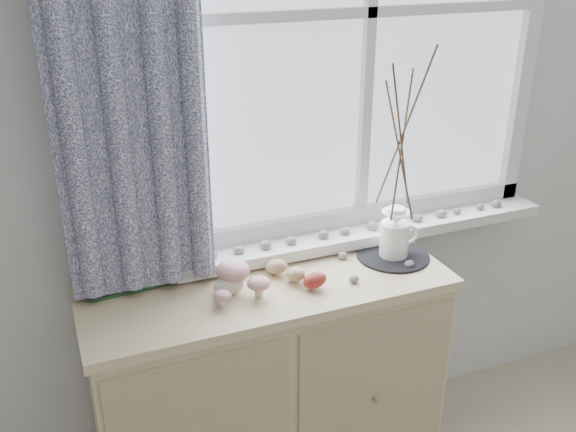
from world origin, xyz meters
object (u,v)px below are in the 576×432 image
object	(u,v)px
toadstool_cluster	(238,277)
twig_pitcher	(402,138)
sideboard	(270,389)
botanical_book	(127,262)

from	to	relation	value
toadstool_cluster	twig_pitcher	xyz separation A→B (m)	(0.58, 0.03, 0.37)
sideboard	toadstool_cluster	xyz separation A→B (m)	(-0.11, -0.02, 0.48)
botanical_book	sideboard	bearing A→B (deg)	-19.84
toadstool_cluster	twig_pitcher	distance (m)	0.69
twig_pitcher	botanical_book	bearing A→B (deg)	-172.06
toadstool_cluster	twig_pitcher	bearing A→B (deg)	3.25
twig_pitcher	toadstool_cluster	bearing A→B (deg)	-161.98
botanical_book	toadstool_cluster	size ratio (longest dim) A/B	1.60
botanical_book	twig_pitcher	bearing A→B (deg)	-10.64
toadstool_cluster	twig_pitcher	world-z (taller)	twig_pitcher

